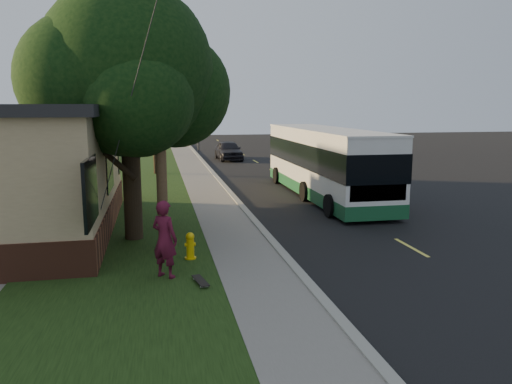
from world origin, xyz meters
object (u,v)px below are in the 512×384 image
Objects in this scene: bare_tree_near at (155,140)px; dumpster at (52,201)px; skateboard_main at (200,281)px; utility_pole at (159,90)px; traffic_signal at (198,117)px; distant_car at (229,150)px; transit_bus at (324,161)px; skateboarder at (165,239)px; fire_hydrant at (190,246)px; leafy_tree at (129,74)px; bare_tree_far at (161,132)px.

bare_tree_near is 3.17× the size of dumpster.
utility_pole is at bearing 105.08° from skateboard_main.
bare_tree_near is 16.52m from traffic_signal.
traffic_signal is 8.89m from distant_car.
transit_bus is 6.13× the size of skateboarder.
skateboarder is 27.53m from distant_car.
traffic_signal is (3.10, 34.00, 2.73)m from fire_hydrant.
fire_hydrant is at bearing -128.12° from transit_bus.
leafy_tree is 1.76× the size of distant_car.
traffic_signal is at bearing 81.53° from leafy_tree.
leafy_tree is at bearing 109.79° from skateboard_main.
skateboarder is at bearing 142.04° from skateboard_main.
leafy_tree reaches higher than fire_hydrant.
distant_car reaches higher than skateboard_main.
leafy_tree is 31.76m from traffic_signal.
fire_hydrant is at bearing -102.25° from distant_car.
bare_tree_far reaches higher than skateboard_main.
skateboard_main is at bearing -74.92° from utility_pole.
transit_bus is (7.22, -21.31, -0.31)m from bare_tree_far.
bare_tree_near reaches higher than bare_tree_far.
bare_tree_far reaches higher than distant_car.
bare_tree_near is 12.01m from bare_tree_far.
dumpster reaches higher than fire_hydrant.
utility_pole is 2.11× the size of bare_tree_near.
leafy_tree is 5.84m from skateboarder.
skateboard_main is 28.00m from distant_car.
transit_bus is at bearing 57.83° from skateboard_main.
skateboard_main is at bearing -60.37° from dumpster.
skateboard_main is (0.81, -2.99, -4.50)m from utility_pole.
leafy_tree reaches higher than bare_tree_far.
bare_tree_near is (0.67, 15.35, -3.02)m from leafy_tree.
bare_tree_far is (-0.40, 30.00, 1.57)m from fire_hydrant.
bare_tree_near is at bearing 92.86° from fire_hydrant.
bare_tree_near is at bearing -50.64° from skateboarder.
distant_car is at bearing 79.49° from fire_hydrant.
traffic_signal reaches higher than bare_tree_far.
fire_hydrant is 11.12m from transit_bus.
bare_tree_near is at bearing 129.67° from transit_bus.
transit_bus is (6.82, 8.69, 1.26)m from fire_hydrant.
leafy_tree is at bearing -50.97° from dumpster.
fire_hydrant is 0.06× the size of transit_bus.
skateboarder is at bearing -89.40° from bare_tree_near.
utility_pole is 1.65× the size of traffic_signal.
utility_pole is 6.68× the size of dumpster.
dumpster is at bearing -118.57° from distant_car.
utility_pole is at bearing -96.58° from traffic_signal.
skateboard_main is at bearing -87.14° from bare_tree_near.
leafy_tree reaches higher than dumpster.
bare_tree_far is 5.44m from traffic_signal.
transit_bus is (7.53, 7.70, -2.94)m from utility_pole.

